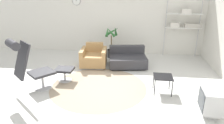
{
  "coord_description": "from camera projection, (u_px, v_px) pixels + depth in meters",
  "views": [
    {
      "loc": [
        0.97,
        -4.79,
        2.37
      ],
      "look_at": [
        0.33,
        0.14,
        0.55
      ],
      "focal_mm": 32.0,
      "sensor_mm": 36.0,
      "label": 1
    }
  ],
  "objects": [
    {
      "name": "ground_plane",
      "position": [
        99.0,
        82.0,
        5.39
      ],
      "size": [
        12.0,
        12.0,
        0.0
      ],
      "primitive_type": "plane",
      "color": "silver"
    },
    {
      "name": "wall_back",
      "position": [
        112.0,
        16.0,
        7.55
      ],
      "size": [
        12.0,
        0.09,
        2.8
      ],
      "color": "silver",
      "rests_on": "ground_plane"
    },
    {
      "name": "round_rug",
      "position": [
        99.0,
        87.0,
        5.15
      ],
      "size": [
        2.47,
        2.47,
        0.01
      ],
      "color": "tan",
      "rests_on": "ground_plane"
    },
    {
      "name": "lounge_chair",
      "position": [
        27.0,
        62.0,
        4.66
      ],
      "size": [
        0.99,
        1.03,
        1.33
      ],
      "rotation": [
        0.0,
        0.0,
        -0.71
      ],
      "color": "#BCBCC1",
      "rests_on": "ground_plane"
    },
    {
      "name": "ottoman",
      "position": [
        65.0,
        72.0,
        5.4
      ],
      "size": [
        0.48,
        0.41,
        0.36
      ],
      "color": "#BCBCC1",
      "rests_on": "ground_plane"
    },
    {
      "name": "armchair_red",
      "position": [
        94.0,
        58.0,
        6.49
      ],
      "size": [
        0.88,
        0.89,
        0.71
      ],
      "rotation": [
        0.0,
        0.0,
        3.23
      ],
      "color": "silver",
      "rests_on": "ground_plane"
    },
    {
      "name": "couch_low",
      "position": [
        128.0,
        59.0,
        6.49
      ],
      "size": [
        1.29,
        1.04,
        0.61
      ],
      "rotation": [
        0.0,
        0.0,
        3.3
      ],
      "color": "black",
      "rests_on": "ground_plane"
    },
    {
      "name": "side_table",
      "position": [
        163.0,
        78.0,
        4.75
      ],
      "size": [
        0.44,
        0.44,
        0.42
      ],
      "color": "black",
      "rests_on": "ground_plane"
    },
    {
      "name": "crt_television",
      "position": [
        213.0,
        102.0,
        3.88
      ],
      "size": [
        0.47,
        0.54,
        0.55
      ],
      "rotation": [
        0.0,
        0.0,
        1.5
      ],
      "color": "#B7B7B7",
      "rests_on": "ground_plane"
    },
    {
      "name": "potted_plant",
      "position": [
        112.0,
        45.0,
        7.26
      ],
      "size": [
        0.47,
        0.48,
        1.18
      ],
      "color": "#333338",
      "rests_on": "ground_plane"
    },
    {
      "name": "shelf_unit",
      "position": [
        185.0,
        22.0,
        7.01
      ],
      "size": [
        1.23,
        0.28,
        1.99
      ],
      "color": "#BCBCC1",
      "rests_on": "ground_plane"
    }
  ]
}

